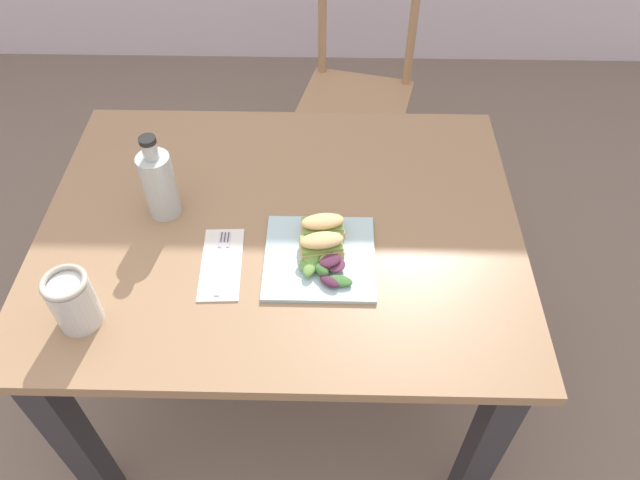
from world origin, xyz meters
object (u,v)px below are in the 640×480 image
Objects in this scene: sandwich_half_back at (323,226)px; mason_jar_iced_tea at (74,303)px; chair_wooden_far at (356,97)px; fork_on_napkin at (222,257)px; plate_lunch at (320,257)px; sandwich_half_front at (322,245)px; dining_table at (283,258)px; bottle_cold_brew at (160,187)px.

mason_jar_iced_tea is (-0.50, -0.24, 0.02)m from sandwich_half_back.
chair_wooden_far is 4.69× the size of fork_on_napkin.
plate_lunch is 2.37× the size of sandwich_half_front.
mason_jar_iced_tea is at bearing -143.97° from dining_table.
plate_lunch reaches higher than dining_table.
bottle_cold_brew is at bearing 172.84° from dining_table.
plate_lunch is at bearing -94.57° from sandwich_half_back.
fork_on_napkin is 0.33m from mason_jar_iced_tea.
sandwich_half_front is (0.00, 0.01, 0.03)m from plate_lunch.
bottle_cold_brew reaches higher than sandwich_half_front.
dining_table is 0.22m from sandwich_half_front.
mason_jar_iced_tea is at bearing -160.24° from plate_lunch.
mason_jar_iced_tea is at bearing -159.44° from sandwich_half_front.
sandwich_half_front is 0.57× the size of fork_on_napkin.
bottle_cold_brew is at bearing 168.54° from sandwich_half_back.
bottle_cold_brew reaches higher than sandwich_half_back.
sandwich_half_back is 0.55m from mason_jar_iced_tea.
fork_on_napkin is 0.23m from bottle_cold_brew.
plate_lunch is 1.91× the size of mason_jar_iced_tea.
bottle_cold_brew reaches higher than mason_jar_iced_tea.
chair_wooden_far is 8.26× the size of sandwich_half_back.
fork_on_napkin is 0.83× the size of bottle_cold_brew.
fork_on_napkin is at bearing -43.50° from bottle_cold_brew.
sandwich_half_front is at bearing -91.04° from sandwich_half_back.
sandwich_half_front is 0.47× the size of bottle_cold_brew.
sandwich_half_back is 0.81× the size of mason_jar_iced_tea.
bottle_cold_brew is at bearing 158.98° from plate_lunch.
dining_table is 0.35m from bottle_cold_brew.
fork_on_napkin is at bearing 32.57° from mason_jar_iced_tea.
bottle_cold_brew is (-0.38, 0.14, 0.04)m from sandwich_half_front.
mason_jar_iced_tea is (-0.39, -0.29, 0.19)m from dining_table.
sandwich_half_back reaches higher than plate_lunch.
fork_on_napkin is at bearing -179.01° from plate_lunch.
bottle_cold_brew is 0.34m from mason_jar_iced_tea.
chair_wooden_far is at bearing 83.93° from sandwich_half_front.
sandwich_half_front reaches higher than dining_table.
dining_table is at bearing 157.54° from sandwich_half_back.
sandwich_half_back is 0.47× the size of bottle_cold_brew.
bottle_cold_brew is at bearing 136.50° from fork_on_napkin.
mason_jar_iced_tea reaches higher than plate_lunch.
mason_jar_iced_tea is at bearing -153.83° from sandwich_half_back.
dining_table is 0.20m from plate_lunch.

